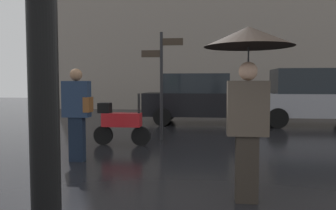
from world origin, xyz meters
The scene contains 6 objects.
pedestrian_with_umbrella centered at (1.03, 1.96, 1.71)m, with size 1.08×1.08×2.16m.
pedestrian_with_bag centered at (-1.88, 3.80, 0.99)m, with size 0.53×0.24×1.75m.
parked_scooter centered at (-1.51, 5.47, 0.55)m, with size 1.38×0.32×1.23m.
parked_car_left centered at (0.30, 9.99, 0.92)m, with size 4.18×1.89×1.81m.
parked_car_right centered at (4.14, 9.86, 0.99)m, with size 4.18×1.87×1.97m.
street_signpost centered at (-0.63, 6.37, 1.70)m, with size 1.08×0.08×2.79m.
Camera 1 is at (0.54, -2.17, 1.47)m, focal length 35.49 mm.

